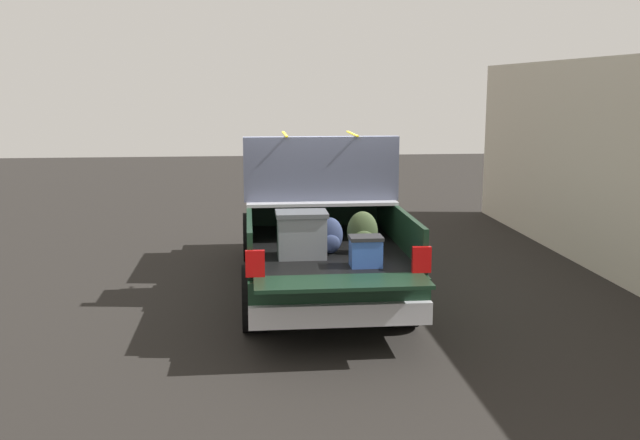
# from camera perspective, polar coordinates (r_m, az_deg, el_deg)

# --- Properties ---
(ground_plane) EXTENTS (40.00, 40.00, 0.00)m
(ground_plane) POSITION_cam_1_polar(r_m,az_deg,el_deg) (10.37, -0.33, -5.38)
(ground_plane) COLOR black
(pickup_truck) EXTENTS (6.05, 2.06, 2.23)m
(pickup_truck) POSITION_cam_1_polar(r_m,az_deg,el_deg) (10.51, -0.53, 0.24)
(pickup_truck) COLOR black
(pickup_truck) RESTS_ON ground_plane
(building_facade) EXTENTS (11.31, 0.36, 3.27)m
(building_facade) POSITION_cam_1_polar(r_m,az_deg,el_deg) (11.61, 22.56, 3.76)
(building_facade) COLOR beige
(building_facade) RESTS_ON ground_plane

